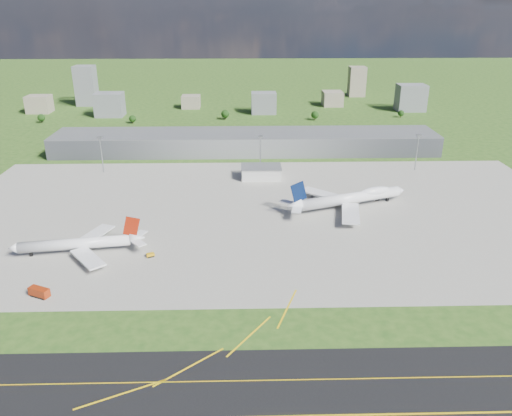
{
  "coord_description": "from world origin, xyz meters",
  "views": [
    {
      "loc": [
        -1.42,
        -219.9,
        111.72
      ],
      "look_at": [
        4.71,
        25.88,
        9.0
      ],
      "focal_mm": 35.0,
      "sensor_mm": 36.0,
      "label": 1
    }
  ],
  "objects_px": {
    "van_white_far": "(376,199)",
    "fire_truck": "(39,292)",
    "tug_yellow": "(150,255)",
    "van_white_near": "(349,211)",
    "airliner_blue_quad": "(351,198)",
    "airliner_red_twin": "(80,244)"
  },
  "relations": [
    {
      "from": "tug_yellow",
      "to": "van_white_far",
      "type": "height_order",
      "value": "van_white_far"
    },
    {
      "from": "airliner_blue_quad",
      "to": "fire_truck",
      "type": "bearing_deg",
      "value": -167.49
    },
    {
      "from": "van_white_near",
      "to": "tug_yellow",
      "type": "bearing_deg",
      "value": 108.38
    },
    {
      "from": "fire_truck",
      "to": "tug_yellow",
      "type": "relative_size",
      "value": 2.27
    },
    {
      "from": "airliner_red_twin",
      "to": "airliner_blue_quad",
      "type": "distance_m",
      "value": 149.66
    },
    {
      "from": "fire_truck",
      "to": "van_white_far",
      "type": "bearing_deg",
      "value": 56.85
    },
    {
      "from": "tug_yellow",
      "to": "van_white_near",
      "type": "relative_size",
      "value": 0.79
    },
    {
      "from": "fire_truck",
      "to": "van_white_near",
      "type": "height_order",
      "value": "fire_truck"
    },
    {
      "from": "airliner_red_twin",
      "to": "fire_truck",
      "type": "relative_size",
      "value": 6.62
    },
    {
      "from": "airliner_blue_quad",
      "to": "tug_yellow",
      "type": "xyz_separation_m",
      "value": [
        -105.99,
        -58.43,
        -4.7
      ]
    },
    {
      "from": "airliner_red_twin",
      "to": "airliner_blue_quad",
      "type": "xyz_separation_m",
      "value": [
        139.91,
        53.14,
        1.05
      ]
    },
    {
      "from": "van_white_far",
      "to": "tug_yellow",
      "type": "bearing_deg",
      "value": 179.91
    },
    {
      "from": "tug_yellow",
      "to": "airliner_red_twin",
      "type": "bearing_deg",
      "value": 146.87
    },
    {
      "from": "airliner_red_twin",
      "to": "tug_yellow",
      "type": "relative_size",
      "value": 15.06
    },
    {
      "from": "fire_truck",
      "to": "van_white_far",
      "type": "xyz_separation_m",
      "value": [
        163.3,
        101.77,
        -0.77
      ]
    },
    {
      "from": "airliner_blue_quad",
      "to": "fire_truck",
      "type": "relative_size",
      "value": 7.93
    },
    {
      "from": "airliner_red_twin",
      "to": "van_white_far",
      "type": "relative_size",
      "value": 12.91
    },
    {
      "from": "van_white_far",
      "to": "fire_truck",
      "type": "bearing_deg",
      "value": -177.18
    },
    {
      "from": "tug_yellow",
      "to": "van_white_far",
      "type": "distance_m",
      "value": 141.78
    },
    {
      "from": "airliner_blue_quad",
      "to": "fire_truck",
      "type": "height_order",
      "value": "airliner_blue_quad"
    },
    {
      "from": "tug_yellow",
      "to": "van_white_near",
      "type": "xyz_separation_m",
      "value": [
        103.77,
        49.66,
        0.35
      ]
    },
    {
      "from": "tug_yellow",
      "to": "van_white_far",
      "type": "relative_size",
      "value": 0.86
    }
  ]
}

